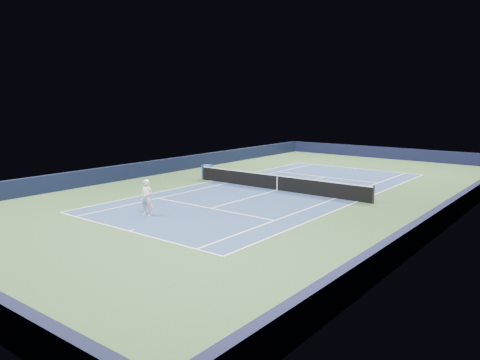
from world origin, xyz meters
The scene contains 19 objects.
ground centered at (0.00, 0.00, 0.00)m, with size 40.00×40.00×0.00m, color #2E4A28.
wall_far centered at (0.00, 19.82, 0.55)m, with size 22.00×0.35×1.10m, color black.
wall_right centered at (10.82, 0.00, 0.55)m, with size 0.35×40.00×1.10m, color black.
wall_left centered at (-10.82, 0.00, 0.55)m, with size 0.35×40.00×1.10m, color black.
court_surface centered at (0.00, 0.00, 0.00)m, with size 10.97×23.77×0.01m, color navy.
baseline_far centered at (0.00, 11.88, 0.01)m, with size 10.97×0.08×0.00m, color white.
baseline_near centered at (0.00, -11.88, 0.01)m, with size 10.97×0.08×0.00m, color white.
sideline_doubles_right centered at (5.49, 0.00, 0.01)m, with size 0.08×23.77×0.00m, color white.
sideline_doubles_left centered at (-5.49, 0.00, 0.01)m, with size 0.08×23.77×0.00m, color white.
sideline_singles_right centered at (4.12, 0.00, 0.01)m, with size 0.08×23.77×0.00m, color white.
sideline_singles_left centered at (-4.12, 0.00, 0.01)m, with size 0.08×23.77×0.00m, color white.
service_line_far centered at (0.00, 6.40, 0.01)m, with size 8.23×0.08×0.00m, color white.
service_line_near centered at (0.00, -6.40, 0.01)m, with size 8.23×0.08×0.00m, color white.
center_service_line centered at (0.00, 0.00, 0.01)m, with size 0.08×12.80×0.00m, color white.
center_mark_far centered at (0.00, 11.73, 0.01)m, with size 0.08×0.30×0.00m, color white.
center_mark_near centered at (0.00, -11.73, 0.01)m, with size 0.08×0.30×0.00m, color white.
tennis_net centered at (0.00, 0.00, 0.50)m, with size 12.90×0.10×1.07m.
sponsor_cube centered at (-6.40, 0.45, 0.51)m, with size 0.65×0.60×1.02m.
tennis_player centered at (-1.53, -9.47, 0.91)m, with size 0.85×1.32×1.81m.
Camera 1 is at (16.21, -24.58, 5.80)m, focal length 35.00 mm.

